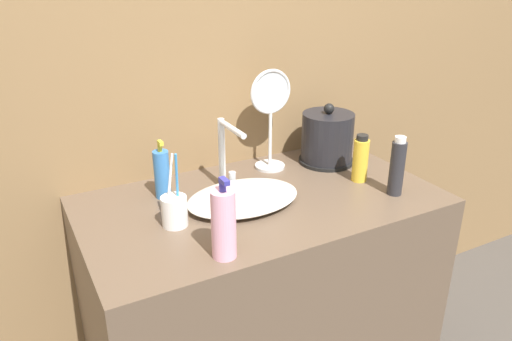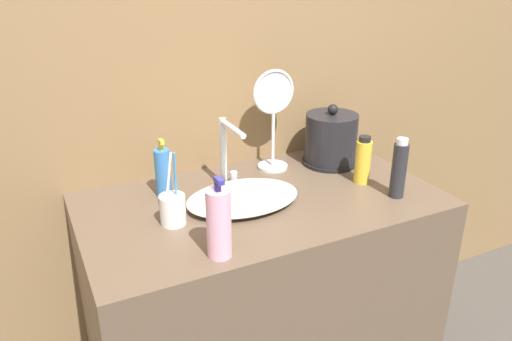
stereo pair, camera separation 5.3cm
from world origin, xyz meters
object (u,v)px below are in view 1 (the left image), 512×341
Objects in this scene: toothbrush_cup at (174,210)px; hand_cream_bottle at (162,174)px; faucet at (226,150)px; lotion_bottle at (224,224)px; shampoo_bottle at (361,159)px; vanity_mirror at (270,112)px; mouthwash_bottle at (397,167)px; electric_kettle at (327,140)px.

hand_cream_bottle is at bearing 81.20° from toothbrush_cup.
faucet reaches higher than lotion_bottle.
vanity_mirror reaches higher than shampoo_bottle.
toothbrush_cup is at bearing -146.44° from faucet.
vanity_mirror is at bearing 28.04° from toothbrush_cup.
hand_cream_bottle is (-0.65, 0.33, -0.01)m from mouthwash_bottle.
faucet is at bearing 159.22° from shampoo_bottle.
faucet is 1.22× the size of hand_cream_bottle.
electric_kettle is at bearing 90.65° from shampoo_bottle.
toothbrush_cup is 1.13× the size of mouthwash_bottle.
electric_kettle is 1.17× the size of hand_cream_bottle.
mouthwash_bottle is (0.63, 0.07, -0.00)m from lotion_bottle.
lotion_bottle is 1.35× the size of shampoo_bottle.
electric_kettle is 0.67m from toothbrush_cup.
mouthwash_bottle is 0.46m from vanity_mirror.
shampoo_bottle is 0.86× the size of hand_cream_bottle.
mouthwash_bottle is (0.68, -0.14, 0.05)m from toothbrush_cup.
faucet is 0.21m from hand_cream_bottle.
lotion_bottle is at bearing -115.94° from faucet.
lotion_bottle is 0.40m from hand_cream_bottle.
mouthwash_bottle is at bearing -33.09° from faucet.
toothbrush_cup is 0.65m from shampoo_bottle.
toothbrush_cup is 1.16× the size of hand_cream_bottle.
lotion_bottle is (-0.18, -0.36, -0.04)m from faucet.
lotion_bottle is at bearing -130.92° from vanity_mirror.
faucet is 0.65× the size of vanity_mirror.
lotion_bottle is 0.62× the size of vanity_mirror.
lotion_bottle is 1.16× the size of hand_cream_bottle.
vanity_mirror is (-0.21, 0.05, 0.12)m from electric_kettle.
toothbrush_cup reaches higher than hand_cream_bottle.
faucet is 0.40m from lotion_bottle.
vanity_mirror is (0.44, 0.23, 0.16)m from toothbrush_cup.
electric_kettle reaches higher than lotion_bottle.
electric_kettle is 0.62m from hand_cream_bottle.
electric_kettle is at bearing 15.70° from toothbrush_cup.
electric_kettle is at bearing 3.84° from faucet.
vanity_mirror reaches higher than mouthwash_bottle.
hand_cream_bottle is (0.03, 0.19, 0.03)m from toothbrush_cup.
hand_cream_bottle is at bearing -173.49° from vanity_mirror.
vanity_mirror reaches higher than faucet.
faucet reaches higher than toothbrush_cup.
hand_cream_bottle is at bearing 153.45° from mouthwash_bottle.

